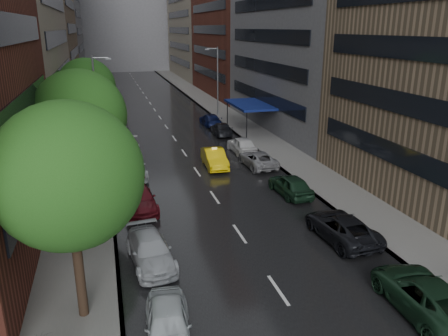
{
  "coord_description": "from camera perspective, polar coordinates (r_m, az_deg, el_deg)",
  "views": [
    {
      "loc": [
        -7.06,
        -12.18,
        11.61
      ],
      "look_at": [
        0.0,
        13.46,
        3.0
      ],
      "focal_mm": 35.0,
      "sensor_mm": 36.0,
      "label": 1
    }
  ],
  "objects": [
    {
      "name": "road",
      "position": [
        63.65,
        -8.83,
        7.22
      ],
      "size": [
        14.0,
        140.0,
        0.01
      ],
      "primitive_type": "cube",
      "color": "black",
      "rests_on": "ground"
    },
    {
      "name": "sidewalk_left",
      "position": [
        63.27,
        -17.0,
        6.65
      ],
      "size": [
        4.0,
        140.0,
        0.15
      ],
      "primitive_type": "cube",
      "color": "gray",
      "rests_on": "ground"
    },
    {
      "name": "sidewalk_right",
      "position": [
        65.25,
        -0.9,
        7.75
      ],
      "size": [
        4.0,
        140.0,
        0.15
      ],
      "primitive_type": "cube",
      "color": "gray",
      "rests_on": "ground"
    },
    {
      "name": "buildings_right",
      "position": [
        72.41,
        2.52,
        20.63
      ],
      "size": [
        8.05,
        109.1,
        36.0
      ],
      "color": "#937A5B",
      "rests_on": "ground"
    },
    {
      "name": "building_far",
      "position": [
        130.45,
        -13.03,
        19.43
      ],
      "size": [
        40.0,
        14.0,
        32.0
      ],
      "primitive_type": "cube",
      "color": "slate",
      "rests_on": "ground"
    },
    {
      "name": "tree_near",
      "position": [
        17.44,
        -19.68,
        -1.03
      ],
      "size": [
        5.73,
        5.73,
        9.14
      ],
      "color": "#382619",
      "rests_on": "ground"
    },
    {
      "name": "tree_mid",
      "position": [
        28.77,
        -18.31,
        6.45
      ],
      "size": [
        5.8,
        5.8,
        9.24
      ],
      "color": "#382619",
      "rests_on": "ground"
    },
    {
      "name": "tree_far",
      "position": [
        44.74,
        -17.52,
        10.01
      ],
      "size": [
        5.57,
        5.57,
        8.87
      ],
      "color": "#382619",
      "rests_on": "ground"
    },
    {
      "name": "taxi",
      "position": [
        37.78,
        -1.25,
        1.29
      ],
      "size": [
        1.9,
        4.88,
        1.58
      ],
      "primitive_type": "imported",
      "rotation": [
        0.0,
        0.0,
        -0.05
      ],
      "color": "yellow",
      "rests_on": "ground"
    },
    {
      "name": "parked_cars_left",
      "position": [
        34.44,
        -11.84,
        -0.84
      ],
      "size": [
        2.77,
        42.32,
        1.58
      ],
      "color": "silver",
      "rests_on": "ground"
    },
    {
      "name": "parked_cars_right",
      "position": [
        34.9,
        6.34,
        -0.32
      ],
      "size": [
        2.88,
        43.86,
        1.59
      ],
      "color": "#16311E",
      "rests_on": "ground"
    },
    {
      "name": "street_lamp_left",
      "position": [
        42.72,
        -16.25,
        8.18
      ],
      "size": [
        1.74,
        0.22,
        9.0
      ],
      "color": "gray",
      "rests_on": "sidewalk_left"
    },
    {
      "name": "street_lamp_right",
      "position": [
        59.44,
        -0.91,
        11.44
      ],
      "size": [
        1.74,
        0.22,
        9.0
      ],
      "color": "gray",
      "rests_on": "sidewalk_right"
    },
    {
      "name": "awning",
      "position": [
        50.55,
        3.37,
        8.25
      ],
      "size": [
        4.0,
        8.0,
        3.12
      ],
      "color": "navy",
      "rests_on": "sidewalk_right"
    }
  ]
}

